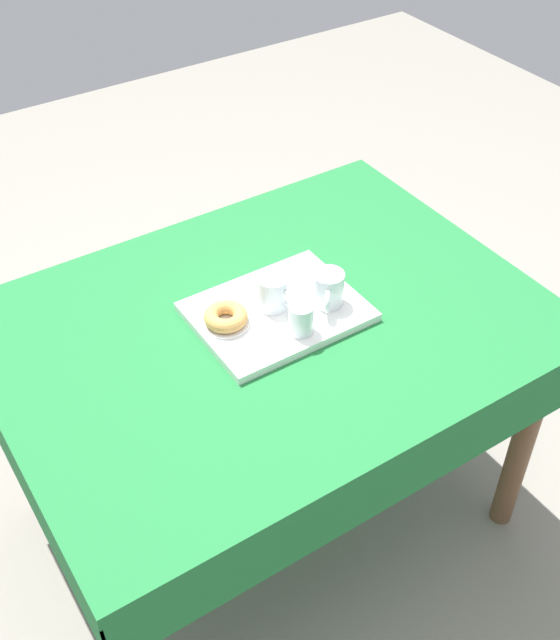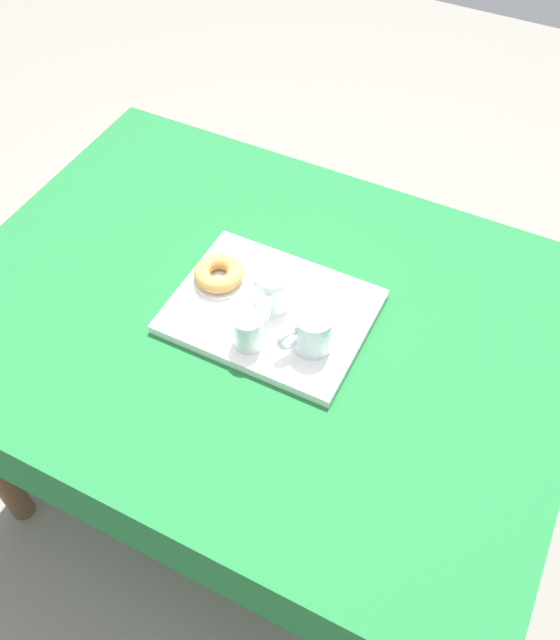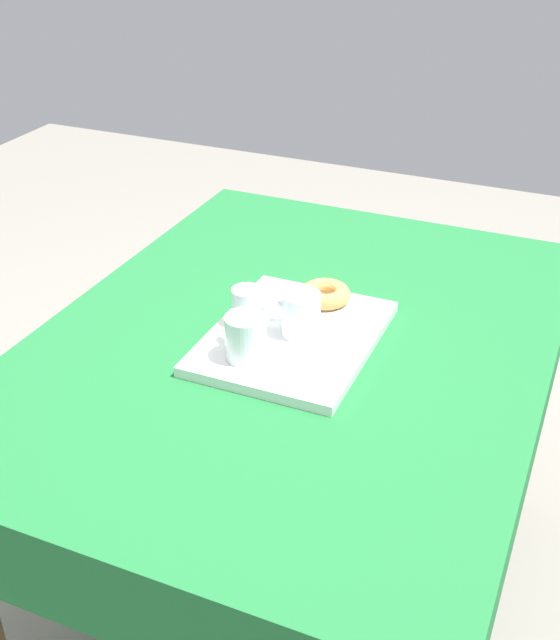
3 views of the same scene
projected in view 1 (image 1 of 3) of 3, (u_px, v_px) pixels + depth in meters
name	position (u px, v px, depth m)	size (l,w,h in m)	color
ground_plane	(271.00, 508.00, 2.43)	(6.00, 6.00, 0.00)	gray
dining_table	(269.00, 349.00, 1.99)	(1.32, 0.99, 0.76)	#1E6B33
serving_tray	(277.00, 312.00, 1.93)	(0.40, 0.31, 0.02)	white
tea_mug_left	(273.00, 293.00, 1.90)	(0.08, 0.11, 0.09)	white
tea_mug_right	(328.00, 290.00, 1.91)	(0.09, 0.10, 0.09)	white
water_glass_near	(301.00, 320.00, 1.84)	(0.06, 0.06, 0.08)	white
donut_plate_left	(226.00, 323.00, 1.88)	(0.11, 0.11, 0.01)	white
sugar_donut_left	(226.00, 317.00, 1.86)	(0.10, 0.10, 0.03)	tan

